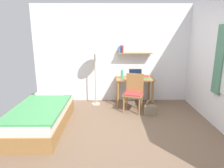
% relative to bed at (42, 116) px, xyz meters
% --- Properties ---
extents(ground_plane, '(5.28, 5.28, 0.00)m').
position_rel_bed_xyz_m(ground_plane, '(1.50, -0.33, -0.24)').
color(ground_plane, brown).
extents(wall_back, '(4.40, 0.27, 2.60)m').
position_rel_bed_xyz_m(wall_back, '(1.51, 1.70, 1.06)').
color(wall_back, white).
rests_on(wall_back, ground_plane).
extents(bed, '(0.94, 1.92, 0.54)m').
position_rel_bed_xyz_m(bed, '(0.00, 0.00, 0.00)').
color(bed, '#9E703D').
rests_on(bed, ground_plane).
extents(desk, '(0.98, 0.57, 0.71)m').
position_rel_bed_xyz_m(desk, '(2.01, 1.37, 0.34)').
color(desk, '#9E703D').
rests_on(desk, ground_plane).
extents(desk_chair, '(0.55, 0.51, 0.91)m').
position_rel_bed_xyz_m(desk_chair, '(1.93, 0.86, 0.26)').
color(desk_chair, '#9E703D').
rests_on(desk_chair, ground_plane).
extents(standing_lamp, '(0.42, 0.42, 1.59)m').
position_rel_bed_xyz_m(standing_lamp, '(0.98, 1.31, 1.17)').
color(standing_lamp, '#B2A893').
rests_on(standing_lamp, ground_plane).
extents(laptop, '(0.34, 0.23, 0.23)m').
position_rel_bed_xyz_m(laptop, '(2.04, 1.39, 0.53)').
color(laptop, black).
rests_on(laptop, desk).
extents(water_bottle, '(0.07, 0.07, 0.23)m').
position_rel_bed_xyz_m(water_bottle, '(1.67, 1.32, 0.59)').
color(water_bottle, '#42A87F').
rests_on(water_bottle, desk).
extents(book_stack, '(0.18, 0.22, 0.06)m').
position_rel_bed_xyz_m(book_stack, '(2.31, 1.39, 0.50)').
color(book_stack, '#4CA856').
rests_on(book_stack, desk).
extents(handbag, '(0.27, 0.13, 0.38)m').
position_rel_bed_xyz_m(handbag, '(2.30, 0.60, -0.11)').
color(handbag, gray).
rests_on(handbag, ground_plane).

